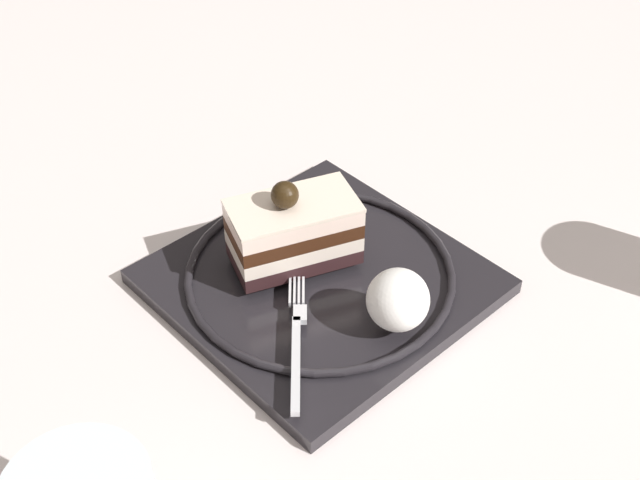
{
  "coord_description": "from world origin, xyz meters",
  "views": [
    {
      "loc": [
        0.25,
        -0.41,
        0.46
      ],
      "look_at": [
        -0.02,
        -0.01,
        0.05
      ],
      "focal_mm": 47.43,
      "sensor_mm": 36.0,
      "label": 1
    }
  ],
  "objects_px": {
    "cake_slice": "(293,230)",
    "fork": "(296,337)",
    "whipped_cream_dollop": "(398,300)",
    "dessert_plate": "(320,279)"
  },
  "relations": [
    {
      "from": "dessert_plate",
      "to": "fork",
      "type": "xyz_separation_m",
      "value": [
        0.03,
        -0.07,
        0.01
      ]
    },
    {
      "from": "cake_slice",
      "to": "whipped_cream_dollop",
      "type": "bearing_deg",
      "value": -9.29
    },
    {
      "from": "whipped_cream_dollop",
      "to": "fork",
      "type": "distance_m",
      "value": 0.08
    },
    {
      "from": "cake_slice",
      "to": "whipped_cream_dollop",
      "type": "relative_size",
      "value": 2.36
    },
    {
      "from": "dessert_plate",
      "to": "cake_slice",
      "type": "xyz_separation_m",
      "value": [
        -0.02,
        -0.0,
        0.04
      ]
    },
    {
      "from": "dessert_plate",
      "to": "fork",
      "type": "distance_m",
      "value": 0.08
    },
    {
      "from": "whipped_cream_dollop",
      "to": "fork",
      "type": "xyz_separation_m",
      "value": [
        -0.05,
        -0.05,
        -0.02
      ]
    },
    {
      "from": "cake_slice",
      "to": "fork",
      "type": "relative_size",
      "value": 0.99
    },
    {
      "from": "whipped_cream_dollop",
      "to": "fork",
      "type": "height_order",
      "value": "whipped_cream_dollop"
    },
    {
      "from": "cake_slice",
      "to": "fork",
      "type": "bearing_deg",
      "value": -53.74
    }
  ]
}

